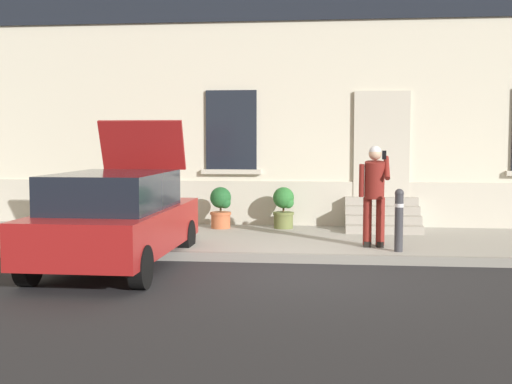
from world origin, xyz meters
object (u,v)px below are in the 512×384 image
(person_on_phone, at_px, (374,189))
(bollard_far_left, at_px, (147,215))
(planter_terracotta, at_px, (221,206))
(planter_olive, at_px, (284,207))
(hatchback_car_red, at_px, (116,218))
(bollard_near_person, at_px, (399,218))
(planter_cream, at_px, (103,205))

(person_on_phone, bearing_deg, bollard_far_left, -170.91)
(bollard_far_left, height_order, person_on_phone, person_on_phone)
(planter_terracotta, bearing_deg, bollard_far_left, -108.72)
(bollard_far_left, height_order, planter_terracotta, bollard_far_left)
(person_on_phone, distance_m, planter_olive, 2.93)
(hatchback_car_red, xyz_separation_m, planter_olive, (2.33, 3.90, -0.19))
(bollard_near_person, xyz_separation_m, planter_cream, (-5.96, 2.63, -0.11))
(hatchback_car_red, xyz_separation_m, person_on_phone, (4.05, 1.59, 0.35))
(bollard_near_person, distance_m, bollard_far_left, 4.27)
(planter_olive, bearing_deg, bollard_far_left, -128.76)
(bollard_near_person, bearing_deg, hatchback_car_red, -164.91)
(bollard_far_left, height_order, planter_cream, bollard_far_left)
(bollard_near_person, distance_m, planter_olive, 3.43)
(person_on_phone, relative_size, planter_olive, 2.03)
(planter_cream, height_order, planter_terracotta, same)
(person_on_phone, xyz_separation_m, planter_olive, (-1.71, 2.32, -0.54))
(hatchback_car_red, relative_size, planter_olive, 4.74)
(planter_olive, bearing_deg, hatchback_car_red, -120.84)
(planter_terracotta, xyz_separation_m, planter_olive, (1.30, 0.13, 0.00))
(planter_cream, relative_size, planter_olive, 1.00)
(bollard_near_person, relative_size, person_on_phone, 0.60)
(hatchback_car_red, distance_m, planter_olive, 4.55)
(bollard_far_left, bearing_deg, person_on_phone, 5.75)
(bollard_far_left, xyz_separation_m, planter_olive, (2.18, 2.71, -0.11))
(bollard_near_person, height_order, planter_terracotta, bollard_near_person)
(bollard_far_left, bearing_deg, planter_olive, 51.24)
(bollard_near_person, relative_size, planter_olive, 1.22)
(bollard_far_left, relative_size, planter_cream, 1.22)
(bollard_near_person, distance_m, planter_cream, 6.51)
(hatchback_car_red, xyz_separation_m, bollard_far_left, (0.16, 1.19, -0.09))
(hatchback_car_red, bearing_deg, bollard_near_person, 15.09)
(hatchback_car_red, distance_m, bollard_near_person, 4.59)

